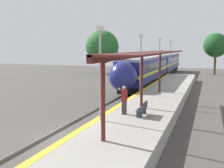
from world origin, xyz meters
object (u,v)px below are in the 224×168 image
at_px(platform_bench, 143,109).
at_px(lamppost_farthest, 170,55).
at_px(person_waiting, 124,99).
at_px(lamppost_near, 100,68).
at_px(lamppost_far, 159,57).
at_px(railway_signal, 137,65).
at_px(lamppost_mid, 141,60).
at_px(train, 157,66).

distance_m(platform_bench, lamppost_farthest, 27.95).
bearing_deg(person_waiting, lamppost_near, -113.42).
height_order(platform_bench, lamppost_far, lamppost_far).
height_order(platform_bench, railway_signal, railway_signal).
height_order(lamppost_mid, lamppost_far, same).
bearing_deg(lamppost_mid, railway_signal, 105.46).
xyz_separation_m(train, platform_bench, (4.24, -28.34, -0.87)).
bearing_deg(platform_bench, train, 98.51).
relative_size(person_waiting, lamppost_farthest, 0.34).
bearing_deg(lamppost_farthest, lamppost_far, -90.00).
bearing_deg(platform_bench, lamppost_farthest, 94.27).
height_order(train, lamppost_farthest, lamppost_farthest).
relative_size(train, lamppost_near, 7.51).
height_order(railway_signal, lamppost_far, lamppost_far).
height_order(platform_bench, lamppost_farthest, lamppost_farthest).
bearing_deg(railway_signal, platform_bench, -74.84).
relative_size(railway_signal, lamppost_farthest, 0.77).
xyz_separation_m(person_waiting, railway_signal, (-5.44, 24.52, 0.65)).
relative_size(person_waiting, lamppost_near, 0.34).
relative_size(train, platform_bench, 27.94).
xyz_separation_m(person_waiting, lamppost_farthest, (-0.85, 27.69, 2.13)).
bearing_deg(lamppost_farthest, train, 164.72).
relative_size(lamppost_near, lamppost_farthest, 1.00).
height_order(train, person_waiting, train).
height_order(person_waiting, lamppost_near, lamppost_near).
xyz_separation_m(train, railway_signal, (-2.42, -3.76, 0.28)).
bearing_deg(platform_bench, lamppost_far, 96.61).
xyz_separation_m(lamppost_mid, lamppost_farthest, (0.00, 19.76, 0.00)).
height_order(person_waiting, lamppost_far, lamppost_far).
xyz_separation_m(person_waiting, lamppost_near, (-0.85, -1.96, 2.13)).
bearing_deg(lamppost_far, railway_signal, 124.35).
bearing_deg(lamppost_far, lamppost_mid, -90.00).
height_order(lamppost_mid, lamppost_farthest, same).
relative_size(train, lamppost_farthest, 7.51).
bearing_deg(lamppost_far, platform_bench, -83.39).
xyz_separation_m(platform_bench, railway_signal, (-6.66, 24.59, 1.15)).
xyz_separation_m(person_waiting, lamppost_mid, (-0.85, 7.92, 2.13)).
bearing_deg(lamppost_near, train, 94.10).
bearing_deg(person_waiting, lamppost_mid, 96.10).
height_order(person_waiting, lamppost_farthest, lamppost_farthest).
xyz_separation_m(railway_signal, lamppost_near, (4.59, -26.48, 1.48)).
relative_size(lamppost_mid, lamppost_far, 1.00).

